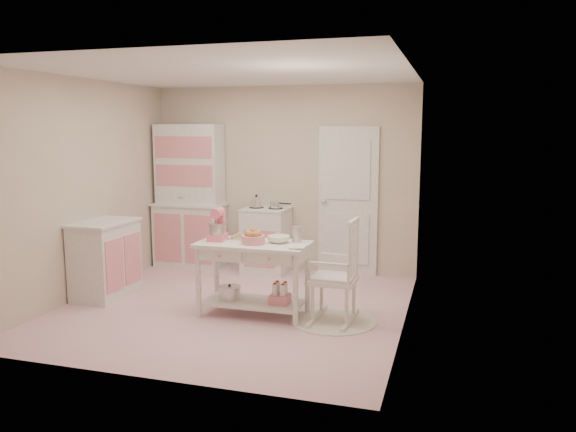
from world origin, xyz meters
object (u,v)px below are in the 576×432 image
object	(u,v)px
hutch	(189,196)
stand_mixer	(217,225)
work_table	(254,279)
bread_basket	(253,240)
base_cabinet	(105,259)
rocking_chair	(334,270)
stove	(266,240)

from	to	relation	value
hutch	stand_mixer	size ratio (longest dim) A/B	6.12
work_table	bread_basket	distance (m)	0.45
stand_mixer	bread_basket	distance (m)	0.46
bread_basket	stand_mixer	bearing A→B (deg)	170.96
hutch	base_cabinet	world-z (taller)	hutch
base_cabinet	rocking_chair	world-z (taller)	rocking_chair
bread_basket	rocking_chair	bearing A→B (deg)	6.77
hutch	base_cabinet	distance (m)	1.81
work_table	bread_basket	xyz separation A→B (m)	(0.02, -0.05, 0.45)
rocking_chair	stand_mixer	size ratio (longest dim) A/B	3.24
stove	base_cabinet	bearing A→B (deg)	-131.87
hutch	bread_basket	xyz separation A→B (m)	(1.68, -1.87, -0.19)
stove	base_cabinet	distance (m)	2.21
base_cabinet	work_table	xyz separation A→B (m)	(1.94, -0.13, -0.06)
stand_mixer	bread_basket	size ratio (longest dim) A/B	1.36
base_cabinet	bread_basket	world-z (taller)	base_cabinet
bread_basket	work_table	bearing A→B (deg)	111.80
hutch	base_cabinet	xyz separation A→B (m)	(-0.28, -1.70, -0.58)
work_table	hutch	bearing A→B (deg)	132.30
stand_mixer	bread_basket	world-z (taller)	stand_mixer
base_cabinet	hutch	bearing A→B (deg)	80.76
hutch	work_table	distance (m)	2.55
stove	rocking_chair	world-z (taller)	rocking_chair
work_table	bread_basket	size ratio (longest dim) A/B	4.80
stove	stand_mixer	world-z (taller)	stand_mixer
base_cabinet	rocking_chair	bearing A→B (deg)	-1.56
hutch	stove	bearing A→B (deg)	-2.39
hutch	rocking_chair	world-z (taller)	hutch
rocking_chair	bread_basket	distance (m)	0.91
hutch	work_table	world-z (taller)	hutch
stove	work_table	distance (m)	1.83
stand_mixer	hutch	bearing A→B (deg)	116.27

